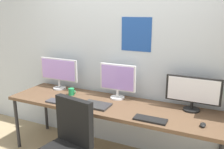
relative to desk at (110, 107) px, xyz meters
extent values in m
cube|color=silver|center=(0.00, 0.42, 0.61)|extent=(5.00, 0.10, 2.60)
cube|color=#1E4799|center=(0.17, 0.37, 0.84)|extent=(0.38, 0.01, 0.41)
cube|color=brown|center=(0.00, 0.00, 0.03)|extent=(2.60, 0.68, 0.04)
cylinder|color=#262628|center=(-1.25, -0.29, -0.34)|extent=(0.04, 0.04, 0.70)
cylinder|color=#262628|center=(-1.25, 0.29, -0.34)|extent=(0.04, 0.04, 0.70)
cylinder|color=#262628|center=(1.25, 0.29, -0.34)|extent=(0.04, 0.04, 0.70)
cube|color=black|center=(-0.11, -0.59, 0.06)|extent=(0.45, 0.14, 0.48)
cylinder|color=silver|center=(-0.90, 0.21, 0.06)|extent=(0.18, 0.18, 0.02)
cylinder|color=silver|center=(-0.90, 0.21, 0.12)|extent=(0.03, 0.03, 0.11)
cube|color=silver|center=(-0.90, 0.21, 0.33)|extent=(0.60, 0.03, 0.30)
cube|color=#B28CE5|center=(-0.90, 0.20, 0.33)|extent=(0.55, 0.01, 0.27)
cylinder|color=silver|center=(0.00, 0.21, 0.06)|extent=(0.18, 0.18, 0.02)
cylinder|color=silver|center=(0.00, 0.21, 0.11)|extent=(0.03, 0.03, 0.09)
cube|color=silver|center=(0.00, 0.21, 0.32)|extent=(0.47, 0.03, 0.33)
cube|color=#B28CE5|center=(0.00, 0.20, 0.32)|extent=(0.43, 0.01, 0.30)
cylinder|color=black|center=(0.90, 0.21, 0.06)|extent=(0.18, 0.18, 0.02)
cylinder|color=black|center=(0.90, 0.21, 0.10)|extent=(0.03, 0.03, 0.08)
cube|color=black|center=(0.90, 0.21, 0.29)|extent=(0.59, 0.03, 0.29)
cube|color=white|center=(0.90, 0.20, 0.29)|extent=(0.54, 0.01, 0.26)
cube|color=#38383D|center=(-0.56, -0.23, 0.06)|extent=(0.35, 0.13, 0.02)
cube|color=black|center=(0.56, -0.23, 0.06)|extent=(0.33, 0.13, 0.02)
ellipsoid|color=black|center=(1.05, -0.14, 0.06)|extent=(0.06, 0.10, 0.03)
cube|color=#2D2D2D|center=(-0.12, -0.13, 0.06)|extent=(0.32, 0.22, 0.02)
cylinder|color=#1E8C4C|center=(-0.60, 0.07, 0.09)|extent=(0.08, 0.08, 0.09)
torus|color=#1E8C4C|center=(-0.56, 0.07, 0.09)|extent=(0.06, 0.01, 0.06)
camera|label=1|loc=(1.17, -2.42, 1.13)|focal=38.73mm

